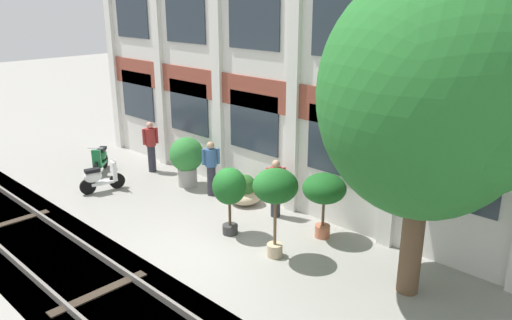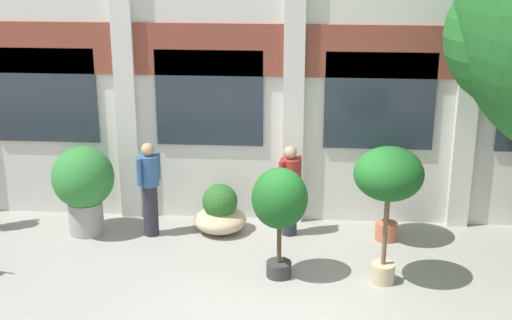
# 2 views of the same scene
# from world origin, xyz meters

# --- Properties ---
(ground_plane) EXTENTS (80.00, 80.00, 0.00)m
(ground_plane) POSITION_xyz_m (0.00, 0.00, 0.00)
(ground_plane) COLOR gray
(apartment_facade) EXTENTS (18.07, 0.64, 7.57)m
(apartment_facade) POSITION_xyz_m (-0.00, 3.08, 3.77)
(apartment_facade) COLOR silver
(apartment_facade) RESTS_ON ground
(potted_plant_tall_urn) EXTENTS (0.84, 0.84, 1.74)m
(potted_plant_tall_urn) POSITION_xyz_m (-0.14, 0.61, 1.22)
(potted_plant_tall_urn) COLOR #333333
(potted_plant_tall_urn) RESTS_ON ground
(potted_plant_ribbed_drum) EXTENTS (1.06, 1.06, 1.56)m
(potted_plant_ribbed_drum) POSITION_xyz_m (-3.56, 1.98, 0.92)
(potted_plant_ribbed_drum) COLOR gray
(potted_plant_ribbed_drum) RESTS_ON ground
(potted_plant_low_pan) EXTENTS (1.07, 1.07, 1.65)m
(potted_plant_low_pan) POSITION_xyz_m (1.63, 2.08, 1.23)
(potted_plant_low_pan) COLOR #B76647
(potted_plant_low_pan) RESTS_ON ground
(potted_plant_terracotta_small) EXTENTS (1.01, 1.01, 2.11)m
(potted_plant_terracotta_small) POSITION_xyz_m (1.43, 0.54, 1.65)
(potted_plant_terracotta_small) COLOR tan
(potted_plant_terracotta_small) RESTS_ON ground
(potted_plant_wide_bowl) EXTENTS (0.92, 0.92, 0.87)m
(potted_plant_wide_bowl) POSITION_xyz_m (-1.24, 2.23, 0.35)
(potted_plant_wide_bowl) COLOR tan
(potted_plant_wide_bowl) RESTS_ON ground
(resident_by_doorway) EXTENTS (0.34, 0.46, 1.66)m
(resident_by_doorway) POSITION_xyz_m (-2.42, 1.99, 0.89)
(resident_by_doorway) COLOR #282833
(resident_by_doorway) RESTS_ON ground
(resident_near_plants) EXTENTS (0.38, 0.42, 1.60)m
(resident_near_plants) POSITION_xyz_m (-0.03, 2.19, 0.86)
(resident_near_plants) COLOR #282833
(resident_near_plants) RESTS_ON ground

